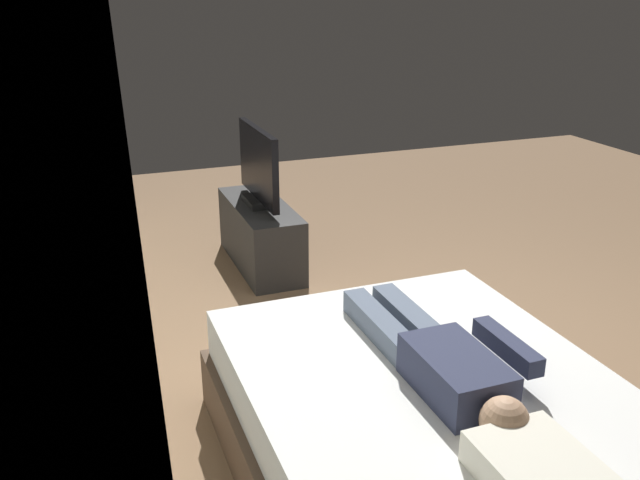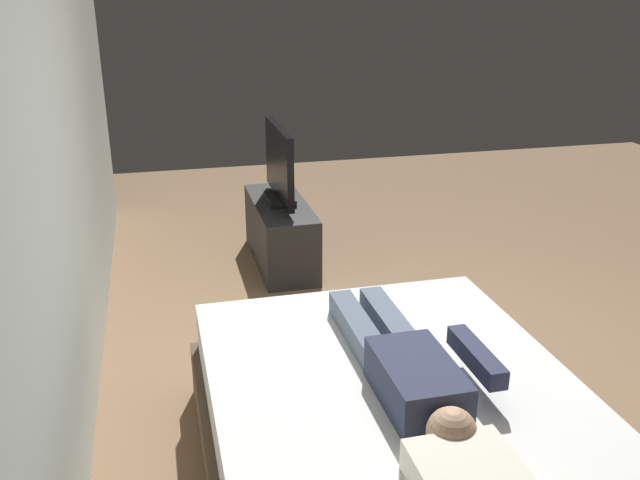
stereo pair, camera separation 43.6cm
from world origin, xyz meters
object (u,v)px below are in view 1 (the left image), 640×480
at_px(remote, 502,341).
at_px(tv_stand, 261,235).
at_px(pillow, 545,478).
at_px(person, 442,360).
at_px(tv, 258,168).
at_px(bed, 431,437).

height_order(remote, tv_stand, remote).
relative_size(pillow, person, 0.38).
distance_m(pillow, tv, 3.40).
relative_size(person, remote, 8.40).
xyz_separation_m(bed, remote, (0.18, -0.45, 0.29)).
xyz_separation_m(person, remote, (0.15, -0.40, -0.07)).
bearing_deg(bed, person, -57.41).
bearing_deg(bed, pillow, 180.00).
bearing_deg(person, bed, 122.59).
height_order(bed, tv_stand, bed).
xyz_separation_m(bed, tv_stand, (2.70, -0.02, -0.01)).
bearing_deg(person, tv, 0.63).
bearing_deg(tv_stand, tv, -153.43).
relative_size(pillow, tv_stand, 0.44).
relative_size(bed, pillow, 4.24).
bearing_deg(tv_stand, remote, -170.23).
height_order(pillow, tv, tv).
distance_m(person, tv_stand, 2.70).
xyz_separation_m(bed, pillow, (-0.70, 0.00, 0.34)).
bearing_deg(pillow, person, -3.56).
bearing_deg(pillow, remote, -27.14).
height_order(pillow, tv_stand, pillow).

